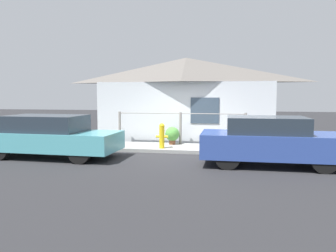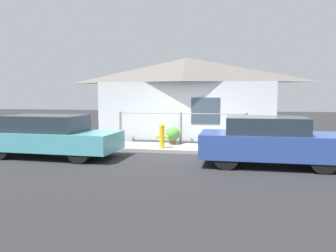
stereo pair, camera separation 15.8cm
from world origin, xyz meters
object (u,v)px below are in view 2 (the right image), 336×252
(car_left, at_px, (50,136))
(fire_hydrant, at_px, (162,135))
(potted_plant_near_hydrant, at_px, (173,134))
(car_right, at_px, (270,141))

(car_left, distance_m, fire_hydrant, 3.65)
(car_left, height_order, potted_plant_near_hydrant, car_left)
(fire_hydrant, relative_size, potted_plant_near_hydrant, 1.33)
(potted_plant_near_hydrant, bearing_deg, fire_hydrant, -101.90)
(fire_hydrant, xyz_separation_m, potted_plant_near_hydrant, (0.20, 0.96, -0.09))
(car_left, distance_m, car_right, 6.66)
(car_right, distance_m, potted_plant_near_hydrant, 4.14)
(car_left, distance_m, potted_plant_near_hydrant, 4.33)
(car_right, bearing_deg, fire_hydrant, 154.21)
(car_left, height_order, car_right, car_right)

